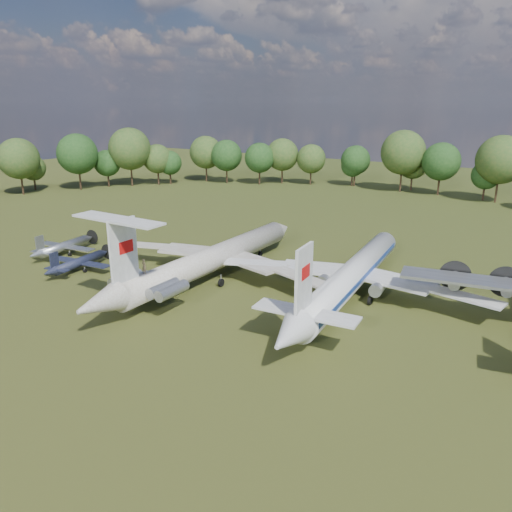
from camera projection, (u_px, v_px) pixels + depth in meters
The scene contains 6 objects.
ground at pixel (197, 281), 69.82m from camera, with size 300.00×300.00×0.00m, color #233A13.
il62_airliner at pixel (213, 263), 69.96m from camera, with size 36.88×47.94×4.70m, color #B4B5B0, non-canonical shape.
tu104_jet at pixel (351, 281), 63.12m from camera, with size 35.39×47.19×4.72m, color silver, non-canonical shape.
small_prop_west at pixel (79, 264), 73.66m from camera, with size 10.10×13.77×2.02m, color black, non-canonical shape.
small_prop_northwest at pixel (64, 248), 81.42m from camera, with size 10.71×14.60×2.14m, color #93959A, non-canonical shape.
person_on_il62 at pixel (144, 266), 58.36m from camera, with size 0.66×0.43×1.82m, color olive.
Camera 1 is at (42.64, -50.50, 24.20)m, focal length 35.00 mm.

